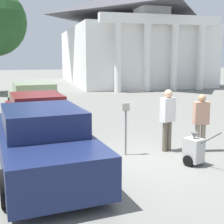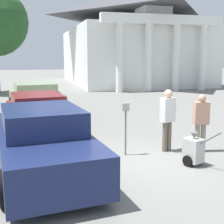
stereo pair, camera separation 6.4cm
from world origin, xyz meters
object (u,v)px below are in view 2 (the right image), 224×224
Objects in this scene: person_supervisor at (201,119)px; church at (131,34)px; parked_car_maroon at (37,116)px; parked_car_sage at (35,100)px; parking_meter at (126,119)px; equipment_cart at (193,150)px; person_worker at (168,116)px; parked_car_navy at (42,141)px.

church reaches higher than person_supervisor.
church reaches higher than parked_car_maroon.
parked_car_sage is at bearing 83.73° from parked_car_maroon.
parking_meter is at bearing -108.58° from church.
parking_meter is at bearing 117.46° from equipment_cart.
person_worker is 1.08× the size of person_supervisor.
parked_car_maroon is 2.85× the size of person_worker.
person_supervisor reaches higher than parked_car_navy.
equipment_cart is (-0.77, -0.98, -0.56)m from person_supervisor.
person_worker is 1.44m from equipment_cart.
parked_car_sage is at bearing 93.94° from equipment_cart.
parked_car_maroon is 5.55m from equipment_cart.
person_supervisor is at bearing -103.46° from church.
church reaches higher than person_worker.
person_worker is 0.95m from person_supervisor.
person_supervisor is at bearing 30.60° from equipment_cart.
person_worker is (1.27, 0.05, 0.01)m from parking_meter.
person_supervisor is at bearing -6.51° from parking_meter.
parking_meter is 0.82× the size of person_worker.
church is at bearing 57.23° from parked_car_maroon.
church is at bearing -125.92° from person_worker.
parked_car_navy is 3.00× the size of person_worker.
parked_car_maroon is at bearing 83.72° from parked_car_navy.
church is (5.57, 23.28, 4.06)m from person_supervisor.
person_worker is at bearing 2.34° from parking_meter.
person_worker is 1.80× the size of equipment_cart.
parked_car_sage is 8.65m from equipment_cart.
parked_car_maroon is at bearing 110.55° from equipment_cart.
person_supervisor is (2.17, -0.25, -0.07)m from parking_meter.
equipment_cart is (1.41, -1.23, -0.63)m from parking_meter.
parked_car_maroon is at bearing -58.70° from person_worker.
person_worker reaches higher than parked_car_maroon.
parked_car_sage is at bearing 109.22° from parking_meter.
parked_car_navy is 1.02× the size of parked_car_sage.
parked_car_navy reaches higher than parked_car_sage.
parked_car_sage is 6.98m from parking_meter.
church is (6.47, 22.98, 3.98)m from person_worker.
parking_meter is (2.30, -6.59, 0.29)m from parked_car_sage.
person_supervisor is 1.67× the size of equipment_cart.
church is at bearing 71.42° from parking_meter.
equipment_cart is (3.70, -0.59, -0.34)m from parked_car_navy.
parked_car_maroon is 0.97× the size of parked_car_sage.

